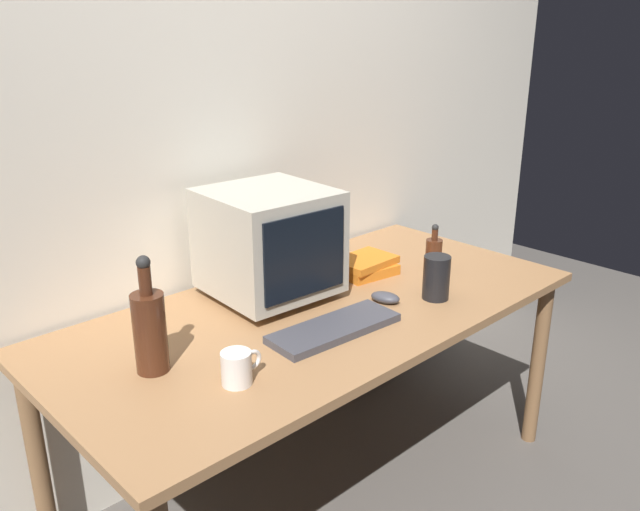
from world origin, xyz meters
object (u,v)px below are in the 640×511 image
Objects in this scene: bottle_tall at (150,329)px; mug at (237,368)px; crt_monitor at (269,243)px; book_stack at (366,266)px; keyboard at (334,328)px; metal_canister at (436,277)px; computer_mouse at (385,297)px; bottle_short at (434,253)px.

mug is at bearing -59.41° from bottle_tall.
book_stack is at bearing -12.34° from crt_monitor.
keyboard is at bearing -18.65° from bottle_tall.
metal_canister is (0.94, -0.23, -0.05)m from bottle_tall.
keyboard is at bearing 172.72° from metal_canister.
computer_mouse is at bearing -9.71° from bottle_tall.
mug reaches higher than keyboard.
keyboard is 2.36× the size of bottle_short.
crt_monitor is at bearing 159.71° from bottle_short.
crt_monitor is 2.72× the size of metal_canister.
book_stack is (-0.22, 0.14, -0.03)m from bottle_short.
bottle_tall is 0.26m from mug.
keyboard is 0.65m from bottle_short.
computer_mouse is (0.28, 0.04, 0.01)m from keyboard.
keyboard is 0.43m from metal_canister.
bottle_short is at bearing -32.44° from book_stack.
book_stack is at bearing 90.97° from metal_canister.
book_stack is at bearing 5.25° from bottle_tall.
book_stack is at bearing 147.56° from bottle_short.
bottle_tall is 1.47× the size of book_stack.
keyboard is 1.89× the size of book_stack.
computer_mouse reaches higher than keyboard.
computer_mouse is 0.81m from bottle_tall.
bottle_tall is 2.73× the size of mug.
bottle_tall is 0.97m from metal_canister.
bottle_short reaches higher than keyboard.
metal_canister is (0.15, -0.09, 0.06)m from computer_mouse.
keyboard is at bearing 170.10° from computer_mouse.
bottle_short is at bearing -2.70° from bottle_tall.
bottle_tall is 2.18× the size of metal_canister.
crt_monitor is 0.43m from computer_mouse.
book_stack is at bearing 35.44° from keyboard.
mug is (-0.42, -0.38, -0.15)m from crt_monitor.
crt_monitor is at bearing 134.66° from metal_canister.
keyboard is 0.28m from computer_mouse.
keyboard is 4.20× the size of computer_mouse.
book_stack is 0.32m from metal_canister.
bottle_tall is at bearing -174.75° from book_stack.
bottle_short reaches higher than book_stack.
crt_monitor is at bearing 110.81° from computer_mouse.
mug is at bearing -171.38° from bottle_short.
crt_monitor is at bearing 88.37° from keyboard.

